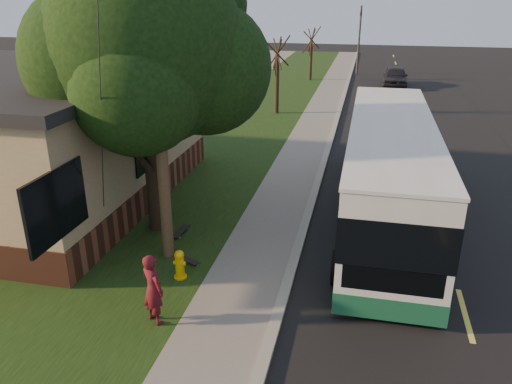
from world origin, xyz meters
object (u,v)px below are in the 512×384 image
Objects in this scene: bare_tree_far at (311,54)px; skateboard_spare at (187,260)px; skateboard_main at (181,231)px; utility_pole at (156,82)px; transit_bus at (388,169)px; dumpster at (114,145)px; skateboarder at (153,289)px; bare_tree_near at (277,76)px; fire_hydrant at (180,264)px; distant_car at (395,77)px; traffic_signal at (359,36)px; leafy_tree at (149,50)px.

skateboard_spare is (0.30, -29.24, -1.88)m from bare_tree_far.
skateboard_main is at bearing -90.90° from bare_tree_far.
utility_pole is 4.55m from skateboard_spare.
utility_pole is 0.80× the size of transit_bus.
dumpster is (-10.69, 3.11, -0.85)m from transit_bus.
bare_tree_near is at bearing -56.07° from skateboarder.
bare_tree_near is 2.71× the size of skateboarder.
skateboarder is at bearing -86.75° from fire_hydrant.
skateboarder reaches higher than skateboard_spare.
skateboard_main is at bearing -102.32° from distant_car.
bare_tree_near is 1.00× the size of distant_car.
utility_pole is 4.87× the size of dumpster.
dumpster is (-5.67, 7.13, 0.65)m from skateboard_spare.
fire_hydrant is at bearing -135.78° from transit_bus.
traffic_signal is at bearing -63.76° from skateboarder.
leafy_tree reaches higher than dumpster.
transit_bus is 2.62× the size of distant_car.
bare_tree_far is (-0.40, 30.00, 1.57)m from fire_hydrant.
bare_tree_far is 25.77m from transit_bus.
leafy_tree is 27.56m from bare_tree_far.
utility_pole is 29.13m from bare_tree_far.
skateboard_spare is at bearing -141.29° from transit_bus.
utility_pole reaches higher than transit_bus.
dumpster is 23.86m from distant_car.
transit_bus reaches higher than skateboard_spare.
fire_hydrant is 6.97m from transit_bus.
dumpster is at bearing -27.66° from skateboarder.
leafy_tree is 1.94× the size of bare_tree_far.
skateboard_spare is at bearing -87.36° from bare_tree_near.
bare_tree_near is (-0.19, 17.01, -2.48)m from utility_pole.
dumpster is at bearing 126.29° from utility_pole.
leafy_tree is 5.10m from skateboard_main.
leafy_tree reaches higher than bare_tree_near.
skateboarder is (0.50, -31.76, -1.14)m from bare_tree_far.
dumpster is (-8.87, -26.11, -2.39)m from traffic_signal.
skateboard_spare is 28.55m from distant_car.
bare_tree_far is at bearing 90.76° from fire_hydrant.
bare_tree_near is 19.83m from skateboarder.
bare_tree_near is 12.77m from distant_car.
skateboard_main is (-3.93, -31.73, -3.03)m from traffic_signal.
bare_tree_near is at bearing 92.86° from fire_hydrant.
utility_pole is at bearing 158.93° from skateboard_spare.
utility_pole is 1.94m from leafy_tree.
traffic_signal is 7.08× the size of skateboard_spare.
transit_bus reaches higher than skateboarder.
utility_pole is 5.70× the size of skateboarder.
fire_hydrant is 0.17× the size of bare_tree_near.
bare_tree_near is 0.38× the size of transit_bus.
transit_bus is at bearing 38.71° from skateboard_spare.
bare_tree_near reaches higher than distant_car.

